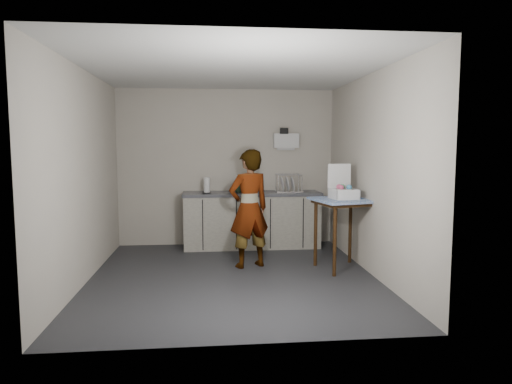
{
  "coord_description": "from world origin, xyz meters",
  "views": [
    {
      "loc": [
        -0.28,
        -5.68,
        1.68
      ],
      "look_at": [
        0.34,
        0.45,
        1.04
      ],
      "focal_mm": 32.0,
      "sensor_mm": 36.0,
      "label": 1
    }
  ],
  "objects": [
    {
      "name": "paper_towel",
      "position": [
        -0.33,
        1.61,
        1.03
      ],
      "size": [
        0.14,
        0.14,
        0.25
      ],
      "color": "black",
      "rests_on": "kitchen_counter"
    },
    {
      "name": "wall_shelf",
      "position": [
        1.0,
        1.92,
        1.75
      ],
      "size": [
        0.42,
        0.18,
        0.37
      ],
      "color": "white",
      "rests_on": "ground"
    },
    {
      "name": "standing_man",
      "position": [
        0.25,
        0.47,
        0.81
      ],
      "size": [
        0.69,
        0.58,
        1.62
      ],
      "primitive_type": "imported",
      "rotation": [
        0.0,
        0.0,
        3.52
      ],
      "color": "#B2A593",
      "rests_on": "ground"
    },
    {
      "name": "wall_back",
      "position": [
        0.0,
        1.99,
        1.3
      ],
      "size": [
        3.6,
        0.02,
        2.6
      ],
      "primitive_type": "cube",
      "color": "beige",
      "rests_on": "ground"
    },
    {
      "name": "wall_right",
      "position": [
        1.79,
        0.0,
        1.3
      ],
      "size": [
        0.02,
        4.0,
        2.6
      ],
      "primitive_type": "cube",
      "color": "beige",
      "rests_on": "ground"
    },
    {
      "name": "wall_left",
      "position": [
        -1.79,
        0.0,
        1.3
      ],
      "size": [
        0.02,
        4.0,
        2.6
      ],
      "primitive_type": "cube",
      "color": "beige",
      "rests_on": "ground"
    },
    {
      "name": "bakery_box",
      "position": [
        1.5,
        0.24,
        1.06
      ],
      "size": [
        0.36,
        0.37,
        0.46
      ],
      "rotation": [
        0.0,
        0.0,
        0.11
      ],
      "color": "white",
      "rests_on": "side_table"
    },
    {
      "name": "kitchen_counter",
      "position": [
        0.4,
        1.7,
        0.43
      ],
      "size": [
        2.24,
        0.62,
        0.91
      ],
      "color": "black",
      "rests_on": "ground"
    },
    {
      "name": "ceiling",
      "position": [
        0.0,
        0.0,
        2.6
      ],
      "size": [
        3.6,
        4.0,
        0.01
      ],
      "primitive_type": "cube",
      "color": "white",
      "rests_on": "wall_back"
    },
    {
      "name": "dish_rack",
      "position": [
        0.99,
        1.64,
        0.98
      ],
      "size": [
        0.43,
        0.32,
        0.3
      ],
      "color": "silver",
      "rests_on": "kitchen_counter"
    },
    {
      "name": "side_table",
      "position": [
        1.5,
        0.23,
        0.84
      ],
      "size": [
        0.89,
        0.89,
        0.96
      ],
      "rotation": [
        0.0,
        0.0,
        0.23
      ],
      "color": "#37220C",
      "rests_on": "ground"
    },
    {
      "name": "soap_bottle",
      "position": [
        0.18,
        1.66,
        1.05
      ],
      "size": [
        0.14,
        0.14,
        0.28
      ],
      "primitive_type": "imported",
      "rotation": [
        0.0,
        0.0,
        0.28
      ],
      "color": "black",
      "rests_on": "kitchen_counter"
    },
    {
      "name": "ground",
      "position": [
        0.0,
        0.0,
        0.0
      ],
      "size": [
        4.0,
        4.0,
        0.0
      ],
      "primitive_type": "plane",
      "color": "#26262B",
      "rests_on": "ground"
    },
    {
      "name": "dark_bottle",
      "position": [
        0.23,
        1.76,
        1.03
      ],
      "size": [
        0.07,
        0.07,
        0.25
      ],
      "primitive_type": "cylinder",
      "color": "black",
      "rests_on": "kitchen_counter"
    },
    {
      "name": "soda_can",
      "position": [
        0.41,
        1.73,
        0.97
      ],
      "size": [
        0.07,
        0.07,
        0.13
      ],
      "primitive_type": "cylinder",
      "color": "red",
      "rests_on": "kitchen_counter"
    }
  ]
}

